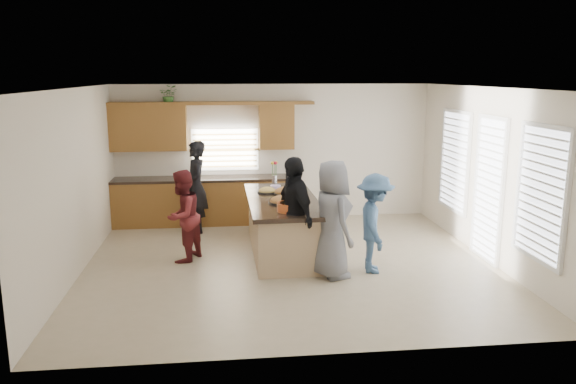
{
  "coord_description": "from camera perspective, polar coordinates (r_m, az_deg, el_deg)",
  "views": [
    {
      "loc": [
        -1.0,
        -8.55,
        3.02
      ],
      "look_at": [
        -0.01,
        0.18,
        1.15
      ],
      "focal_mm": 35.0,
      "sensor_mm": 36.0,
      "label": 1
    }
  ],
  "objects": [
    {
      "name": "right_wall_glazing",
      "position": [
        9.56,
        19.85,
        1.19
      ],
      "size": [
        0.06,
        4.0,
        2.25
      ],
      "color": "white",
      "rests_on": "ground"
    },
    {
      "name": "room_shell",
      "position": [
        8.68,
        0.21,
        4.61
      ],
      "size": [
        6.52,
        6.02,
        2.81
      ],
      "color": "silver",
      "rests_on": "ground"
    },
    {
      "name": "woman_left_back",
      "position": [
        10.86,
        -9.31,
        0.5
      ],
      "size": [
        0.53,
        0.71,
        1.76
      ],
      "primitive_type": "imported",
      "rotation": [
        0.0,
        0.0,
        -1.39
      ],
      "color": "black",
      "rests_on": "ground"
    },
    {
      "name": "platter_back",
      "position": [
        9.9,
        -2.13,
        0.1
      ],
      "size": [
        0.35,
        0.35,
        0.14
      ],
      "color": "black",
      "rests_on": "island"
    },
    {
      "name": "clear_cup",
      "position": [
        8.56,
        1.47,
        -1.63
      ],
      "size": [
        0.07,
        0.07,
        0.1
      ],
      "primitive_type": "cylinder",
      "color": "white",
      "rests_on": "island"
    },
    {
      "name": "island",
      "position": [
        9.56,
        -0.59,
        -3.57
      ],
      "size": [
        1.18,
        2.71,
        0.95
      ],
      "rotation": [
        0.0,
        0.0,
        0.01
      ],
      "color": "tan",
      "rests_on": "ground"
    },
    {
      "name": "salad_bowl",
      "position": [
        8.54,
        0.21,
        -1.48
      ],
      "size": [
        0.4,
        0.4,
        0.14
      ],
      "color": "#DA5D27",
      "rests_on": "island"
    },
    {
      "name": "potted_plant",
      "position": [
        11.43,
        -12.0,
        9.61
      ],
      "size": [
        0.35,
        0.31,
        0.39
      ],
      "primitive_type": "imported",
      "rotation": [
        0.0,
        0.0,
        0.02
      ],
      "color": "#3C712D",
      "rests_on": "back_cabinetry"
    },
    {
      "name": "back_cabinetry",
      "position": [
        11.49,
        -8.68,
        1.3
      ],
      "size": [
        4.08,
        0.66,
        2.46
      ],
      "color": "olive",
      "rests_on": "ground"
    },
    {
      "name": "woman_right_back",
      "position": [
        8.68,
        8.8,
        -3.16
      ],
      "size": [
        0.73,
        1.07,
        1.53
      ],
      "primitive_type": "imported",
      "rotation": [
        0.0,
        0.0,
        1.4
      ],
      "color": "#3B5C82",
      "rests_on": "ground"
    },
    {
      "name": "woman_right_front",
      "position": [
        8.37,
        4.5,
        -2.79
      ],
      "size": [
        0.78,
        0.99,
        1.77
      ],
      "primitive_type": "imported",
      "rotation": [
        0.0,
        0.0,
        1.84
      ],
      "color": "slate",
      "rests_on": "ground"
    },
    {
      "name": "woman_left_mid",
      "position": [
        9.23,
        -10.68,
        -2.42
      ],
      "size": [
        0.84,
        0.91,
        1.5
      ],
      "primitive_type": "imported",
      "rotation": [
        0.0,
        0.0,
        -2.05
      ],
      "color": "maroon",
      "rests_on": "ground"
    },
    {
      "name": "platter_front",
      "position": [
        9.11,
        -0.65,
        -0.94
      ],
      "size": [
        0.43,
        0.43,
        0.17
      ],
      "color": "black",
      "rests_on": "island"
    },
    {
      "name": "plate_stack",
      "position": [
        10.27,
        -1.28,
        0.54
      ],
      "size": [
        0.2,
        0.2,
        0.05
      ],
      "primitive_type": "cylinder",
      "color": "#B295D9",
      "rests_on": "island"
    },
    {
      "name": "woman_left_front",
      "position": [
        8.5,
        0.6,
        -2.4
      ],
      "size": [
        0.75,
        1.14,
        1.81
      ],
      "primitive_type": "imported",
      "rotation": [
        0.0,
        0.0,
        -1.26
      ],
      "color": "black",
      "rests_on": "ground"
    },
    {
      "name": "platter_mid",
      "position": [
        9.8,
        -0.14,
        -0.02
      ],
      "size": [
        0.47,
        0.47,
        0.19
      ],
      "color": "black",
      "rests_on": "island"
    },
    {
      "name": "floor",
      "position": [
        9.12,
        0.2,
        -7.31
      ],
      "size": [
        6.5,
        6.5,
        0.0
      ],
      "primitive_type": "plane",
      "color": "#BFAC8E",
      "rests_on": "ground"
    },
    {
      "name": "flower_vase",
      "position": [
        10.61,
        -1.39,
        2.11
      ],
      "size": [
        0.14,
        0.14,
        0.44
      ],
      "color": "silver",
      "rests_on": "island"
    }
  ]
}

